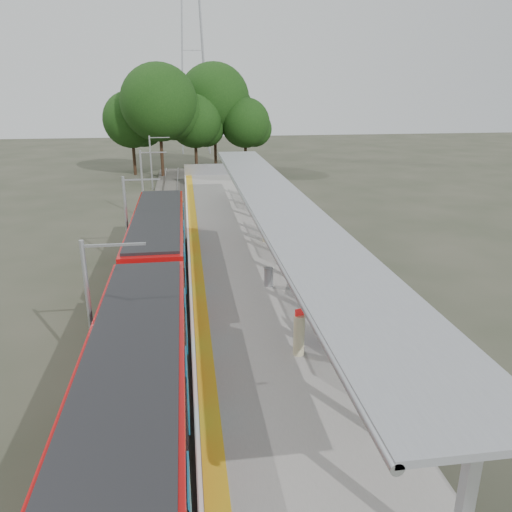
{
  "coord_description": "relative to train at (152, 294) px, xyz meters",
  "views": [
    {
      "loc": [
        -2.94,
        -8.74,
        10.01
      ],
      "look_at": [
        0.26,
        13.7,
        2.3
      ],
      "focal_mm": 35.0,
      "sensor_mm": 36.0,
      "label": 1
    }
  ],
  "objects": [
    {
      "name": "trackbed",
      "position": [
        -0.0,
        9.74,
        -1.93
      ],
      "size": [
        3.0,
        70.0,
        0.24
      ],
      "primitive_type": "cube",
      "color": "#59544C",
      "rests_on": "ground"
    },
    {
      "name": "platform",
      "position": [
        4.5,
        9.74,
        -1.55
      ],
      "size": [
        6.0,
        50.0,
        1.0
      ],
      "primitive_type": "cube",
      "color": "gray",
      "rests_on": "ground"
    },
    {
      "name": "tactile_strip",
      "position": [
        1.95,
        9.74,
        -1.04
      ],
      "size": [
        0.6,
        50.0,
        0.02
      ],
      "primitive_type": "cube",
      "color": "gold",
      "rests_on": "platform"
    },
    {
      "name": "end_fence",
      "position": [
        4.5,
        34.69,
        -0.45
      ],
      "size": [
        6.0,
        0.1,
        1.2
      ],
      "primitive_type": "cube",
      "color": "#9EA0A5",
      "rests_on": "platform"
    },
    {
      "name": "train",
      "position": [
        0.0,
        0.0,
        0.0
      ],
      "size": [
        2.74,
        27.6,
        3.62
      ],
      "color": "black",
      "rests_on": "ground"
    },
    {
      "name": "canopy",
      "position": [
        6.11,
        5.93,
        2.15
      ],
      "size": [
        3.27,
        38.0,
        3.66
      ],
      "color": "#9EA0A5",
      "rests_on": "platform"
    },
    {
      "name": "pylon",
      "position": [
        3.5,
        62.74,
        16.95
      ],
      "size": [
        8.0,
        4.0,
        38.0
      ],
      "primitive_type": null,
      "color": "#9EA0A5",
      "rests_on": "ground"
    },
    {
      "name": "tree_cluster",
      "position": [
        2.24,
        42.24,
        5.58
      ],
      "size": [
        19.6,
        14.03,
        12.92
      ],
      "color": "#382316",
      "rests_on": "ground"
    },
    {
      "name": "catenary_masts",
      "position": [
        -1.72,
        8.74,
        0.86
      ],
      "size": [
        2.08,
        48.16,
        5.4
      ],
      "color": "#9EA0A5",
      "rests_on": "ground"
    },
    {
      "name": "bench_near",
      "position": [
        6.32,
        -2.91,
        -0.47
      ],
      "size": [
        0.73,
        1.68,
        1.11
      ],
      "rotation": [
        0.0,
        0.0,
        0.14
      ],
      "color": "#110E4A",
      "rests_on": "platform"
    },
    {
      "name": "bench_mid",
      "position": [
        7.1,
        0.96,
        -0.44
      ],
      "size": [
        0.98,
        1.79,
        1.17
      ],
      "rotation": [
        0.0,
        0.0,
        -0.28
      ],
      "color": "#110E4A",
      "rests_on": "platform"
    },
    {
      "name": "bench_far",
      "position": [
        7.12,
        19.71,
        -0.56
      ],
      "size": [
        0.59,
        1.41,
        0.93
      ],
      "rotation": [
        0.0,
        0.0,
        -0.13
      ],
      "color": "#110E4A",
      "rests_on": "platform"
    },
    {
      "name": "info_pillar_near",
      "position": [
        5.26,
        -3.7,
        -0.29
      ],
      "size": [
        0.4,
        0.4,
        1.76
      ],
      "rotation": [
        0.0,
        0.0,
        0.31
      ],
      "color": "#C4BC8F",
      "rests_on": "platform"
    },
    {
      "name": "info_pillar_far",
      "position": [
        6.31,
        9.87,
        -0.19
      ],
      "size": [
        0.45,
        0.45,
        1.98
      ],
      "rotation": [
        0.0,
        0.0,
        -0.09
      ],
      "color": "#C4BC8F",
      "rests_on": "platform"
    },
    {
      "name": "litter_bin",
      "position": [
        5.27,
        2.77,
        -0.6
      ],
      "size": [
        0.52,
        0.52,
        0.9
      ],
      "primitive_type": "cylinder",
      "rotation": [
        0.0,
        0.0,
        -0.2
      ],
      "color": "#9EA0A5",
      "rests_on": "platform"
    }
  ]
}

